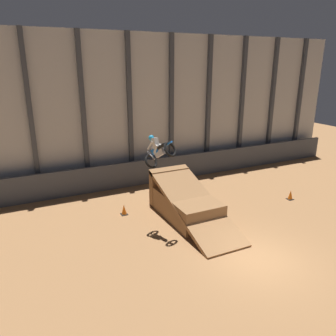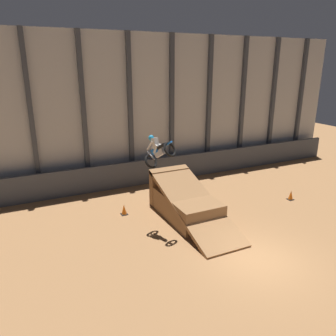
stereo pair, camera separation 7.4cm
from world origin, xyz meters
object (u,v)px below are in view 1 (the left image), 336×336
traffic_cone_near_ramp (124,210)px  dirt_ramp (184,202)px  rider_bike_solo (158,151)px  traffic_cone_arena_edge (290,195)px

traffic_cone_near_ramp → dirt_ramp: bearing=-26.4°
rider_bike_solo → traffic_cone_near_ramp: 4.59m
traffic_cone_arena_edge → dirt_ramp: bearing=172.2°
traffic_cone_near_ramp → traffic_cone_arena_edge: size_ratio=1.00×
traffic_cone_arena_edge → traffic_cone_near_ramp: bearing=166.2°
rider_bike_solo → traffic_cone_near_ramp: bearing=87.7°
rider_bike_solo → traffic_cone_arena_edge: bearing=-25.3°
traffic_cone_near_ramp → traffic_cone_arena_edge: 10.12m
dirt_ramp → traffic_cone_arena_edge: 6.95m
dirt_ramp → rider_bike_solo: size_ratio=3.54×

